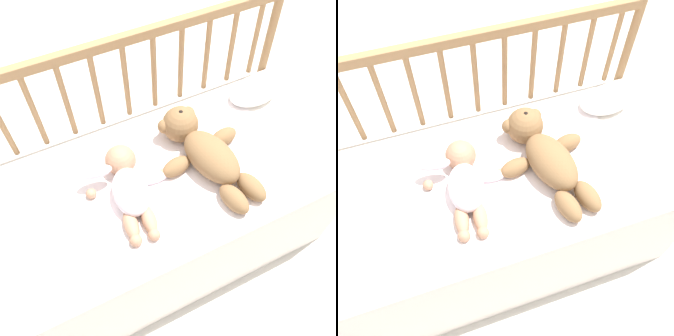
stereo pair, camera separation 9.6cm
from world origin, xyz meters
TOP-DOWN VIEW (x-y plane):
  - ground_plane at (0.00, 0.00)m, footprint 12.00×12.00m
  - crib_mattress at (0.00, 0.00)m, footprint 1.33×0.63m
  - crib_rail at (-0.00, 0.34)m, footprint 1.33×0.04m
  - blanket at (0.03, -0.03)m, footprint 0.83×0.54m
  - teddy_bear at (0.15, 0.01)m, footprint 0.34×0.49m
  - baby at (-0.15, -0.01)m, footprint 0.30×0.37m
  - small_pillow at (0.49, 0.19)m, footprint 0.21×0.14m

SIDE VIEW (x-z plane):
  - ground_plane at x=0.00m, z-range 0.00..0.00m
  - crib_mattress at x=0.00m, z-range 0.00..0.55m
  - blanket at x=0.03m, z-range 0.55..0.56m
  - small_pillow at x=0.49m, z-range 0.55..0.61m
  - baby at x=-0.15m, z-range 0.54..0.66m
  - teddy_bear at x=0.15m, z-range 0.54..0.68m
  - crib_rail at x=0.00m, z-range 0.20..1.12m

